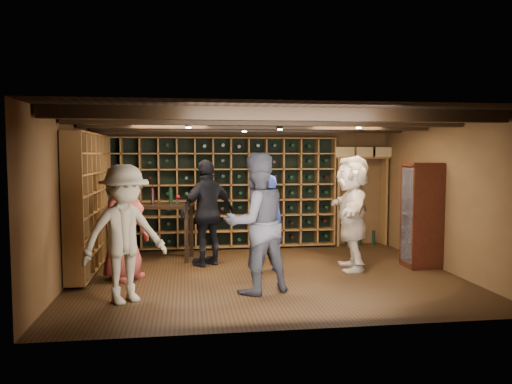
{
  "coord_description": "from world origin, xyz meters",
  "views": [
    {
      "loc": [
        -1.25,
        -7.73,
        1.93
      ],
      "look_at": [
        -0.13,
        0.2,
        1.32
      ],
      "focal_mm": 35.0,
      "sensor_mm": 36.0,
      "label": 1
    }
  ],
  "objects": [
    {
      "name": "guest_khaki",
      "position": [
        -2.04,
        -1.18,
        0.9
      ],
      "size": [
        1.34,
        1.18,
        1.79
      ],
      "primitive_type": "imported",
      "rotation": [
        0.0,
        0.0,
        0.55
      ],
      "color": "#7C6F55",
      "rests_on": "ground"
    },
    {
      "name": "wine_rack_back",
      "position": [
        -0.52,
        2.33,
        1.15
      ],
      "size": [
        4.65,
        0.3,
        2.2
      ],
      "color": "brown",
      "rests_on": "ground"
    },
    {
      "name": "ground",
      "position": [
        0.0,
        0.0,
        0.0
      ],
      "size": [
        6.0,
        6.0,
        0.0
      ],
      "primitive_type": "plane",
      "color": "black",
      "rests_on": "ground"
    },
    {
      "name": "tasting_table",
      "position": [
        -1.81,
        1.45,
        0.88
      ],
      "size": [
        1.44,
        0.88,
        1.29
      ],
      "rotation": [
        0.0,
        0.0,
        -0.16
      ],
      "color": "black",
      "rests_on": "ground"
    },
    {
      "name": "wine_rack_left",
      "position": [
        -2.83,
        0.82,
        1.15
      ],
      "size": [
        0.3,
        2.65,
        2.2
      ],
      "color": "brown",
      "rests_on": "ground"
    },
    {
      "name": "guest_beige",
      "position": [
        1.5,
        0.23,
        0.95
      ],
      "size": [
        0.88,
        1.84,
        1.9
      ],
      "primitive_type": "imported",
      "rotation": [
        0.0,
        0.0,
        4.52
      ],
      "color": "tan",
      "rests_on": "ground"
    },
    {
      "name": "room_shell",
      "position": [
        0.0,
        0.05,
        2.42
      ],
      "size": [
        6.0,
        6.0,
        6.0
      ],
      "color": "brown",
      "rests_on": "ground"
    },
    {
      "name": "display_cabinet",
      "position": [
        2.71,
        0.2,
        0.86
      ],
      "size": [
        0.55,
        0.5,
        1.75
      ],
      "color": "black",
      "rests_on": "ground"
    },
    {
      "name": "guest_woman_black",
      "position": [
        -0.88,
        0.83,
        0.92
      ],
      "size": [
        1.15,
        0.95,
        1.83
      ],
      "primitive_type": "imported",
      "rotation": [
        0.0,
        0.0,
        3.7
      ],
      "color": "black",
      "rests_on": "ground"
    },
    {
      "name": "crate_shelf",
      "position": [
        2.41,
        2.32,
        1.57
      ],
      "size": [
        1.2,
        0.32,
        2.07
      ],
      "color": "brown",
      "rests_on": "ground"
    },
    {
      "name": "guest_red_floral",
      "position": [
        -2.2,
        0.05,
        0.87
      ],
      "size": [
        0.95,
        1.01,
        1.74
      ],
      "primitive_type": "imported",
      "rotation": [
        0.0,
        0.0,
        0.94
      ],
      "color": "maroon",
      "rests_on": "ground"
    },
    {
      "name": "man_grey_suit",
      "position": [
        -0.29,
        -0.97,
        0.97
      ],
      "size": [
        1.14,
        1.02,
        1.95
      ],
      "primitive_type": "imported",
      "rotation": [
        0.0,
        0.0,
        3.5
      ],
      "color": "black",
      "rests_on": "ground"
    },
    {
      "name": "man_blue_shirt",
      "position": [
        0.05,
        0.26,
        0.8
      ],
      "size": [
        0.64,
        0.48,
        1.59
      ],
      "primitive_type": "imported",
      "rotation": [
        0.0,
        0.0,
        3.33
      ],
      "color": "navy",
      "rests_on": "ground"
    }
  ]
}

